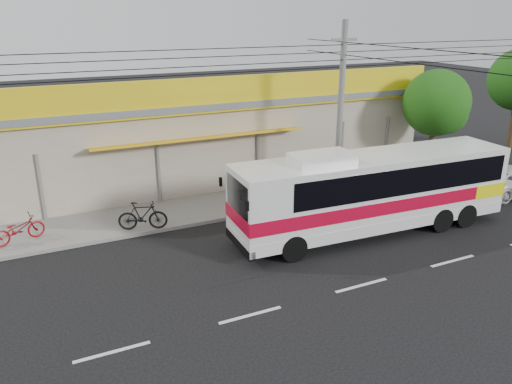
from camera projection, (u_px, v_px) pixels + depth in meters
ground at (320, 254)px, 18.44m from camera, size 120.00×120.00×0.00m
sidewalk at (252, 200)px, 23.52m from camera, size 30.00×3.20×0.15m
lane_markings at (361, 285)px, 16.31m from camera, size 50.00×0.12×0.01m
storefront_building at (210, 130)px, 27.48m from camera, size 22.60×9.20×5.70m
coach_bus at (377, 187)px, 19.77m from camera, size 11.63×2.96×3.55m
motorbike_red at (18, 229)px, 18.92m from camera, size 2.07×1.26×1.03m
motorbike_dark at (143, 216)px, 20.00m from camera, size 2.04×1.16×1.18m
utility_pole at (343, 55)px, 21.12m from camera, size 34.00×14.00×8.17m
tree_near at (438, 105)px, 25.96m from camera, size 3.45×3.45×5.73m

